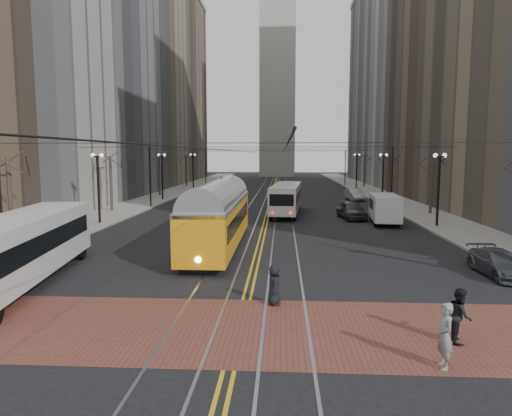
# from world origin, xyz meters

# --- Properties ---
(ground) EXTENTS (260.00, 260.00, 0.00)m
(ground) POSITION_xyz_m (0.00, 0.00, 0.00)
(ground) COLOR black
(ground) RESTS_ON ground
(sidewalk_left) EXTENTS (5.00, 140.00, 0.15)m
(sidewalk_left) POSITION_xyz_m (-15.00, 45.00, 0.07)
(sidewalk_left) COLOR gray
(sidewalk_left) RESTS_ON ground
(sidewalk_right) EXTENTS (5.00, 140.00, 0.15)m
(sidewalk_right) POSITION_xyz_m (15.00, 45.00, 0.07)
(sidewalk_right) COLOR gray
(sidewalk_right) RESTS_ON ground
(crosswalk_band) EXTENTS (25.00, 6.00, 0.01)m
(crosswalk_band) POSITION_xyz_m (0.00, -4.00, 0.01)
(crosswalk_band) COLOR brown
(crosswalk_band) RESTS_ON ground
(streetcar_rails) EXTENTS (4.80, 130.00, 0.02)m
(streetcar_rails) POSITION_xyz_m (0.00, 45.00, 0.00)
(streetcar_rails) COLOR gray
(streetcar_rails) RESTS_ON ground
(centre_lines) EXTENTS (0.42, 130.00, 0.01)m
(centre_lines) POSITION_xyz_m (0.00, 45.00, 0.01)
(centre_lines) COLOR gold
(centre_lines) RESTS_ON ground
(building_left_mid) EXTENTS (16.00, 20.00, 34.00)m
(building_left_mid) POSITION_xyz_m (-25.50, 46.00, 17.00)
(building_left_mid) COLOR slate
(building_left_mid) RESTS_ON ground
(building_left_midfar) EXTENTS (20.00, 20.00, 52.00)m
(building_left_midfar) POSITION_xyz_m (-27.50, 66.00, 26.00)
(building_left_midfar) COLOR #82755A
(building_left_midfar) RESTS_ON ground
(building_left_far) EXTENTS (16.00, 20.00, 40.00)m
(building_left_far) POSITION_xyz_m (-25.50, 86.00, 20.00)
(building_left_far) COLOR brown
(building_left_far) RESTS_ON ground
(building_right_mid) EXTENTS (16.00, 20.00, 34.00)m
(building_right_mid) POSITION_xyz_m (25.50, 46.00, 17.00)
(building_right_mid) COLOR brown
(building_right_mid) RESTS_ON ground
(building_right_midfar) EXTENTS (20.00, 20.00, 52.00)m
(building_right_midfar) POSITION_xyz_m (27.50, 66.00, 26.00)
(building_right_midfar) COLOR #A6A49C
(building_right_midfar) RESTS_ON ground
(building_right_far) EXTENTS (16.00, 20.00, 40.00)m
(building_right_far) POSITION_xyz_m (25.50, 86.00, 20.00)
(building_right_far) COLOR slate
(building_right_far) RESTS_ON ground
(clock_tower) EXTENTS (12.00, 12.00, 66.00)m
(clock_tower) POSITION_xyz_m (0.00, 102.00, 35.96)
(clock_tower) COLOR #B2AFA5
(clock_tower) RESTS_ON ground
(lamp_posts) EXTENTS (27.60, 57.20, 5.60)m
(lamp_posts) POSITION_xyz_m (-0.00, 28.75, 2.80)
(lamp_posts) COLOR black
(lamp_posts) RESTS_ON ground
(street_trees) EXTENTS (31.68, 53.28, 5.60)m
(street_trees) POSITION_xyz_m (0.00, 35.25, 2.80)
(street_trees) COLOR #382D23
(street_trees) RESTS_ON ground
(trolley_wires) EXTENTS (25.96, 120.00, 6.60)m
(trolley_wires) POSITION_xyz_m (0.00, 34.83, 3.77)
(trolley_wires) COLOR black
(trolley_wires) RESTS_ON ground
(transit_bus) EXTENTS (4.26, 12.61, 3.09)m
(transit_bus) POSITION_xyz_m (-10.10, 0.47, 1.55)
(transit_bus) COLOR silver
(transit_bus) RESTS_ON ground
(streetcar) EXTENTS (2.57, 13.80, 3.25)m
(streetcar) POSITION_xyz_m (-2.50, 8.97, 1.63)
(streetcar) COLOR orange
(streetcar) RESTS_ON ground
(rear_bus) EXTENTS (3.30, 11.23, 2.89)m
(rear_bus) POSITION_xyz_m (1.80, 25.38, 1.44)
(rear_bus) COLOR silver
(rear_bus) RESTS_ON ground
(cargo_van) EXTENTS (2.59, 5.63, 2.42)m
(cargo_van) POSITION_xyz_m (9.94, 19.62, 1.21)
(cargo_van) COLOR silver
(cargo_van) RESTS_ON ground
(sedan_grey) EXTENTS (2.52, 5.01, 1.64)m
(sedan_grey) POSITION_xyz_m (7.66, 22.53, 0.82)
(sedan_grey) COLOR #3D3E44
(sedan_grey) RESTS_ON ground
(sedan_silver) EXTENTS (2.05, 4.73, 1.51)m
(sedan_silver) POSITION_xyz_m (10.50, 39.23, 0.76)
(sedan_silver) COLOR #989A9F
(sedan_silver) RESTS_ON ground
(sedan_parked) EXTENTS (1.87, 4.29, 1.23)m
(sedan_parked) POSITION_xyz_m (11.80, 3.37, 0.61)
(sedan_parked) COLOR #45484D
(sedan_parked) RESTS_ON ground
(pedestrian_a) EXTENTS (0.57, 0.80, 1.56)m
(pedestrian_a) POSITION_xyz_m (1.12, -1.50, 0.79)
(pedestrian_a) COLOR black
(pedestrian_a) RESTS_ON crosswalk_band
(pedestrian_b) EXTENTS (0.47, 0.68, 1.82)m
(pedestrian_b) POSITION_xyz_m (5.81, -6.50, 0.92)
(pedestrian_b) COLOR gray
(pedestrian_b) RESTS_ON crosswalk_band
(pedestrian_c) EXTENTS (0.79, 0.94, 1.70)m
(pedestrian_c) POSITION_xyz_m (6.90, -4.71, 0.86)
(pedestrian_c) COLOR black
(pedestrian_c) RESTS_ON crosswalk_band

